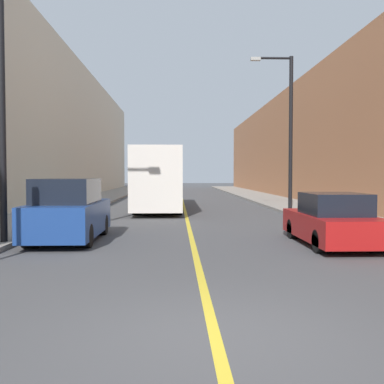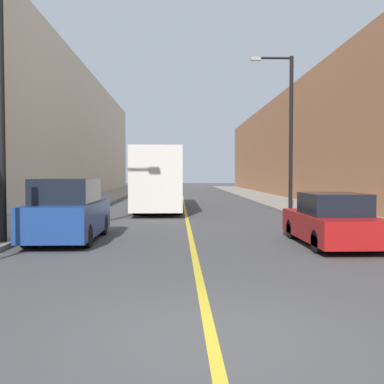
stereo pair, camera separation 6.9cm
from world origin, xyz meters
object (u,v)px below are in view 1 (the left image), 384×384
object	(u,v)px
parked_suv_left	(69,212)
street_lamp_left	(7,77)
street_lamp_right	(288,125)
bus	(160,178)
car_right_near	(332,222)

from	to	relation	value
parked_suv_left	street_lamp_left	distance (m)	4.31
parked_suv_left	street_lamp_left	world-z (taller)	street_lamp_left
street_lamp_left	street_lamp_right	distance (m)	14.56
bus	car_right_near	bearing A→B (deg)	-67.88
street_lamp_right	car_right_near	bearing A→B (deg)	-96.70
street_lamp_left	parked_suv_left	bearing A→B (deg)	36.04
parked_suv_left	street_lamp_right	bearing A→B (deg)	44.93
bus	car_right_near	size ratio (longest dim) A/B	2.63
street_lamp_left	street_lamp_right	bearing A→B (deg)	43.85
parked_suv_left	car_right_near	bearing A→B (deg)	-7.93
bus	street_lamp_left	bearing A→B (deg)	-105.72
car_right_near	bus	bearing A→B (deg)	112.12
street_lamp_left	street_lamp_right	xyz separation A→B (m)	(10.50, 10.09, -0.21)
car_right_near	street_lamp_left	size ratio (longest dim) A/B	0.52
street_lamp_left	bus	bearing A→B (deg)	74.28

